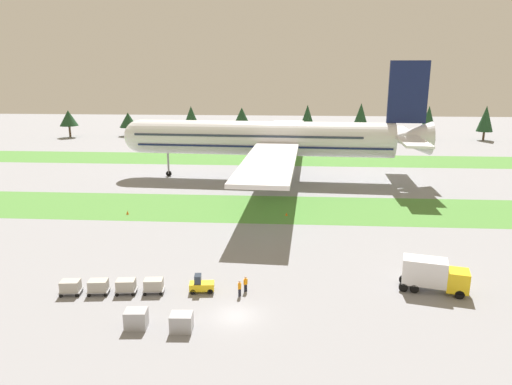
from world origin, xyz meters
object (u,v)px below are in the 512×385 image
cargo_dolly_second (126,285)px  uld_container_0 (136,319)px  ground_crew_loader (246,283)px  taxiway_marker_1 (128,212)px  airliner (272,138)px  baggage_tug (201,285)px  cargo_dolly_third (98,286)px  uld_container_1 (181,322)px  taxiway_marker_0 (286,214)px  cargo_dolly_fourth (71,286)px  ground_crew_marshaller (240,288)px  catering_truck (433,274)px  cargo_dolly_lead (154,285)px

cargo_dolly_second → uld_container_0: (3.20, -6.61, -0.05)m
ground_crew_loader → taxiway_marker_1: 34.04m
airliner → baggage_tug: 54.59m
airliner → cargo_dolly_third: size_ratio=34.07×
cargo_dolly_second → uld_container_1: uld_container_1 is taller
cargo_dolly_second → taxiway_marker_0: 33.21m
cargo_dolly_fourth → ground_crew_marshaller: (17.84, 0.78, 0.03)m
uld_container_0 → ground_crew_marshaller: bearing=37.3°
catering_truck → ground_crew_marshaller: size_ratio=4.20×
cargo_dolly_second → taxiway_marker_1: cargo_dolly_second is taller
airliner → ground_crew_marshaller: bearing=-178.5°
cargo_dolly_lead → ground_crew_loader: size_ratio=1.35×
baggage_tug → ground_crew_loader: 4.74m
ground_crew_marshaller → ground_crew_loader: same height
ground_crew_marshaller → uld_container_1: 8.41m
baggage_tug → catering_truck: bearing=88.2°
baggage_tug → cargo_dolly_lead: (-5.00, -0.53, 0.10)m
baggage_tug → cargo_dolly_third: bearing=-90.0°
airliner → cargo_dolly_second: bearing=169.1°
baggage_tug → cargo_dolly_second: baggage_tug is taller
cargo_dolly_third → airliner: bearing=157.2°
catering_truck → cargo_dolly_third: bearing=-71.7°
cargo_dolly_second → cargo_dolly_third: (-2.88, -0.31, 0.00)m
taxiway_marker_0 → ground_crew_loader: bearing=-98.8°
uld_container_1 → cargo_dolly_second: bearing=137.4°
ground_crew_loader → cargo_dolly_second: bearing=138.2°
baggage_tug → cargo_dolly_third: baggage_tug is taller
airliner → catering_truck: size_ratio=10.95×
cargo_dolly_second → taxiway_marker_0: bearing=143.4°
cargo_dolly_fourth → uld_container_1: bearing=58.6°
airliner → baggage_tug: bearing=177.0°
baggage_tug → cargo_dolly_third: (-10.76, -1.15, 0.10)m
cargo_dolly_lead → ground_crew_marshaller: bearing=83.0°
cargo_dolly_lead → cargo_dolly_second: 2.90m
cargo_dolly_third → uld_container_0: bearing=37.9°
taxiway_marker_1 → catering_truck: bearing=-30.7°
taxiway_marker_1 → airliner: bearing=50.1°
ground_crew_marshaller → taxiway_marker_0: ground_crew_marshaller is taller
uld_container_0 → uld_container_1: (4.28, -0.26, -0.04)m
cargo_dolly_fourth → uld_container_1: (13.24, -6.26, -0.09)m
uld_container_0 → taxiway_marker_0: 37.78m
baggage_tug → taxiway_marker_1: 31.57m
baggage_tug → taxiway_marker_0: baggage_tug is taller
cargo_dolly_lead → taxiway_marker_0: 31.57m
cargo_dolly_fourth → taxiway_marker_0: bearing=136.2°
cargo_dolly_third → uld_container_0: (6.08, -6.30, -0.05)m
cargo_dolly_fourth → ground_crew_loader: 18.47m
airliner → catering_truck: 55.66m
uld_container_0 → cargo_dolly_lead: bearing=92.6°
cargo_dolly_second → cargo_dolly_fourth: size_ratio=1.00×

